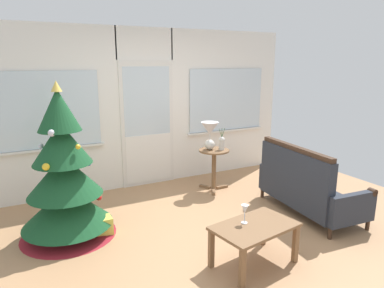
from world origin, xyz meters
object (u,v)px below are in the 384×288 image
Objects in this scene: table_lamp at (210,132)px; gift_box at (103,226)px; wine_glass at (245,210)px; settee_sofa at (305,187)px; coffee_table at (255,231)px; flower_vase at (222,143)px; christmas_tree at (65,183)px; side_table at (214,161)px.

gift_box is (-1.88, -0.70, -0.85)m from table_lamp.
settee_sofa is at bearing 22.95° from wine_glass.
coffee_table is at bearing -153.08° from settee_sofa.
flower_vase is 1.79× the size of wine_glass.
table_lamp is 0.48× the size of coffee_table.
coffee_table is at bearing -43.70° from christmas_tree.
wine_glass is 1.77m from gift_box.
christmas_tree is 2.45m from flower_vase.
wine_glass is at bearing -157.05° from settee_sofa.
wine_glass is at bearing -47.75° from gift_box.
flower_vase is at bearing 16.51° from gift_box.
settee_sofa is 1.43m from flower_vase.
side_table is 0.48m from table_lamp.
christmas_tree reaches higher than coffee_table.
christmas_tree is 3.07m from settee_sofa.
table_lamp is 2.24m from coffee_table.
side_table is at bearing -33.69° from table_lamp.
table_lamp is 0.25m from flower_vase.
gift_box is (-1.94, -0.66, -0.37)m from side_table.
flower_vase is at bearing 10.37° from christmas_tree.
coffee_table is 4.68× the size of wine_glass.
wine_glass is at bearing 127.69° from coffee_table.
gift_box is at bearing 131.98° from coffee_table.
gift_box is (-2.04, -0.60, -0.68)m from flower_vase.
side_table is at bearing 67.64° from wine_glass.
flower_vase reaches higher than gift_box.
christmas_tree reaches higher than gift_box.
christmas_tree is 2.00× the size of coffee_table.
settee_sofa is 3.56× the size of table_lamp.
settee_sofa is 2.67m from gift_box.
wine_glass is (-0.79, -1.93, 0.10)m from side_table.
settee_sofa reaches higher than wine_glass.
side_table is at bearing 70.17° from coffee_table.
christmas_tree reaches higher than table_lamp.
wine_glass is (-0.07, 0.09, 0.21)m from coffee_table.
settee_sofa is 7.43× the size of gift_box.
table_lamp is at bearing 13.52° from christmas_tree.
side_table reaches higher than gift_box.
table_lamp reaches higher than settee_sofa.
settee_sofa is at bearing -66.99° from flower_vase.
table_lamp is 2.13m from wine_glass.
wine_glass is at bearing -112.36° from side_table.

